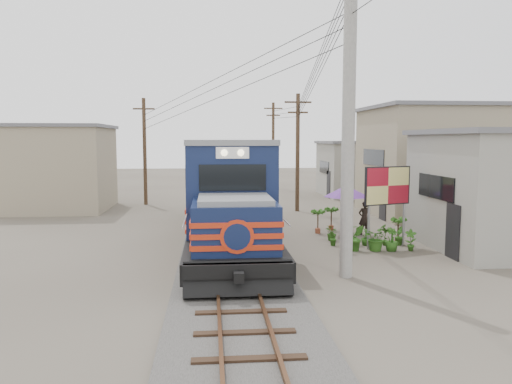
{
  "coord_description": "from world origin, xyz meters",
  "views": [
    {
      "loc": [
        -0.7,
        -15.48,
        4.29
      ],
      "look_at": [
        1.12,
        4.35,
        2.2
      ],
      "focal_mm": 35.0,
      "sensor_mm": 36.0,
      "label": 1
    }
  ],
  "objects": [
    {
      "name": "power_lines",
      "position": [
        -0.14,
        8.49,
        7.56
      ],
      "size": [
        9.65,
        19.0,
        3.3
      ],
      "color": "black",
      "rests_on": "ground"
    },
    {
      "name": "vendor",
      "position": [
        6.21,
        6.25,
        0.77
      ],
      "size": [
        0.6,
        0.43,
        1.54
      ],
      "primitive_type": "imported",
      "rotation": [
        0.0,
        0.0,
        3.25
      ],
      "color": "black",
      "rests_on": "ground"
    },
    {
      "name": "market_umbrella",
      "position": [
        5.36,
        6.29,
        1.99
      ],
      "size": [
        2.05,
        2.05,
        2.26
      ],
      "rotation": [
        0.0,
        0.0,
        0.0
      ],
      "color": "black",
      "rests_on": "ground"
    },
    {
      "name": "billboard",
      "position": [
        6.28,
        3.6,
        2.39
      ],
      "size": [
        2.04,
        0.76,
        3.25
      ],
      "rotation": [
        0.0,
        0.0,
        0.31
      ],
      "color": "#99999E",
      "rests_on": "ground"
    },
    {
      "name": "wooden_pole_left",
      "position": [
        -5.0,
        18.0,
        3.68
      ],
      "size": [
        1.6,
        0.24,
        7.0
      ],
      "color": "#4C3826",
      "rests_on": "ground"
    },
    {
      "name": "locomotive",
      "position": [
        0.0,
        5.5,
        1.8
      ],
      "size": [
        3.08,
        16.76,
        4.15
      ],
      "color": "black",
      "rests_on": "ground"
    },
    {
      "name": "plant_nursery",
      "position": [
        5.45,
        3.47,
        0.44
      ],
      "size": [
        3.17,
        2.96,
        1.03
      ],
      "color": "#2B5C1A",
      "rests_on": "ground"
    },
    {
      "name": "ground",
      "position": [
        0.0,
        0.0,
        0.0
      ],
      "size": [
        120.0,
        120.0,
        0.0
      ],
      "primitive_type": "plane",
      "color": "#473F35",
      "rests_on": "ground"
    },
    {
      "name": "wooden_pole_far",
      "position": [
        4.8,
        28.0,
        3.93
      ],
      "size": [
        1.6,
        0.24,
        7.5
      ],
      "color": "#4C3826",
      "rests_on": "ground"
    },
    {
      "name": "shophouse_left",
      "position": [
        -10.0,
        16.0,
        2.61
      ],
      "size": [
        6.3,
        6.3,
        5.2
      ],
      "color": "gray",
      "rests_on": "ground"
    },
    {
      "name": "shophouse_back",
      "position": [
        11.0,
        22.0,
        2.11
      ],
      "size": [
        6.3,
        6.3,
        4.2
      ],
      "color": "gray",
      "rests_on": "ground"
    },
    {
      "name": "utility_pole_main",
      "position": [
        3.5,
        -0.5,
        5.0
      ],
      "size": [
        0.4,
        0.4,
        10.0
      ],
      "color": "#9E9B93",
      "rests_on": "ground"
    },
    {
      "name": "shophouse_mid",
      "position": [
        12.5,
        12.0,
        3.11
      ],
      "size": [
        8.4,
        7.35,
        6.2
      ],
      "color": "gray",
      "rests_on": "ground"
    },
    {
      "name": "ballast",
      "position": [
        0.0,
        10.0,
        0.08
      ],
      "size": [
        3.6,
        70.0,
        0.16
      ],
      "primitive_type": "cube",
      "color": "#595651",
      "rests_on": "ground"
    },
    {
      "name": "wooden_pole_mid",
      "position": [
        4.5,
        14.0,
        3.68
      ],
      "size": [
        1.6,
        0.24,
        7.0
      ],
      "color": "#4C3826",
      "rests_on": "ground"
    },
    {
      "name": "track",
      "position": [
        0.0,
        10.0,
        0.26
      ],
      "size": [
        1.15,
        70.0,
        0.12
      ],
      "color": "#51331E",
      "rests_on": "ground"
    }
  ]
}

